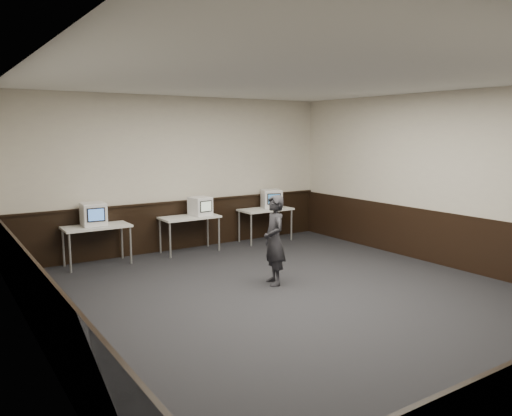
{
  "coord_description": "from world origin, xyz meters",
  "views": [
    {
      "loc": [
        -4.42,
        -5.59,
        2.46
      ],
      "look_at": [
        0.32,
        1.6,
        1.15
      ],
      "focal_mm": 35.0,
      "sensor_mm": 36.0,
      "label": 1
    }
  ],
  "objects_px": {
    "emac_left": "(93,214)",
    "emac_right": "(271,199)",
    "person": "(274,240)",
    "desk_left": "(97,230)",
    "desk_right": "(266,212)",
    "desk_center": "(190,220)",
    "emac_center": "(200,206)"
  },
  "relations": [
    {
      "from": "desk_center",
      "to": "person",
      "type": "xyz_separation_m",
      "value": [
        0.17,
        -2.76,
        0.05
      ]
    },
    {
      "from": "desk_left",
      "to": "person",
      "type": "height_order",
      "value": "person"
    },
    {
      "from": "desk_left",
      "to": "emac_right",
      "type": "height_order",
      "value": "emac_right"
    },
    {
      "from": "desk_left",
      "to": "emac_left",
      "type": "relative_size",
      "value": 2.5
    },
    {
      "from": "desk_center",
      "to": "emac_right",
      "type": "relative_size",
      "value": 2.16
    },
    {
      "from": "emac_center",
      "to": "person",
      "type": "relative_size",
      "value": 0.31
    },
    {
      "from": "desk_center",
      "to": "desk_left",
      "type": "bearing_deg",
      "value": 180.0
    },
    {
      "from": "emac_left",
      "to": "emac_right",
      "type": "bearing_deg",
      "value": 3.45
    },
    {
      "from": "emac_center",
      "to": "emac_left",
      "type": "bearing_deg",
      "value": 170.35
    },
    {
      "from": "desk_center",
      "to": "emac_left",
      "type": "xyz_separation_m",
      "value": [
        -1.93,
        0.04,
        0.28
      ]
    },
    {
      "from": "person",
      "to": "desk_center",
      "type": "bearing_deg",
      "value": -160.24
    },
    {
      "from": "emac_right",
      "to": "desk_right",
      "type": "bearing_deg",
      "value": -148.02
    },
    {
      "from": "desk_left",
      "to": "desk_right",
      "type": "relative_size",
      "value": 1.0
    },
    {
      "from": "person",
      "to": "emac_right",
      "type": "bearing_deg",
      "value": 161.8
    },
    {
      "from": "emac_left",
      "to": "emac_right",
      "type": "height_order",
      "value": "emac_left"
    },
    {
      "from": "desk_center",
      "to": "desk_right",
      "type": "distance_m",
      "value": 1.9
    },
    {
      "from": "emac_center",
      "to": "person",
      "type": "height_order",
      "value": "person"
    },
    {
      "from": "emac_left",
      "to": "desk_left",
      "type": "bearing_deg",
      "value": -52.68
    },
    {
      "from": "desk_center",
      "to": "desk_right",
      "type": "height_order",
      "value": "same"
    },
    {
      "from": "person",
      "to": "emac_center",
      "type": "bearing_deg",
      "value": -165.27
    },
    {
      "from": "desk_right",
      "to": "emac_left",
      "type": "height_order",
      "value": "emac_left"
    },
    {
      "from": "emac_center",
      "to": "person",
      "type": "distance_m",
      "value": 2.75
    },
    {
      "from": "desk_left",
      "to": "emac_center",
      "type": "relative_size",
      "value": 2.61
    },
    {
      "from": "emac_center",
      "to": "emac_right",
      "type": "distance_m",
      "value": 1.85
    },
    {
      "from": "desk_left",
      "to": "emac_right",
      "type": "distance_m",
      "value": 4.0
    },
    {
      "from": "emac_left",
      "to": "person",
      "type": "bearing_deg",
      "value": -49.67
    },
    {
      "from": "desk_right",
      "to": "emac_left",
      "type": "distance_m",
      "value": 3.84
    },
    {
      "from": "desk_left",
      "to": "desk_center",
      "type": "bearing_deg",
      "value": 0.0
    },
    {
      "from": "desk_left",
      "to": "emac_right",
      "type": "bearing_deg",
      "value": 0.59
    },
    {
      "from": "desk_left",
      "to": "desk_center",
      "type": "xyz_separation_m",
      "value": [
        1.9,
        0.0,
        0.0
      ]
    },
    {
      "from": "emac_right",
      "to": "person",
      "type": "height_order",
      "value": "person"
    },
    {
      "from": "emac_left",
      "to": "emac_right",
      "type": "distance_m",
      "value": 4.02
    }
  ]
}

